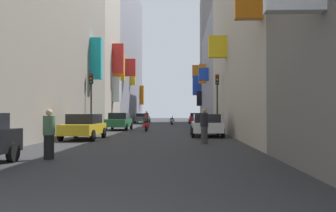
# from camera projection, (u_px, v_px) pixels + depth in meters

# --- Properties ---
(ground_plane) EXTENTS (140.00, 140.00, 0.00)m
(ground_plane) POSITION_uv_depth(u_px,v_px,m) (161.00, 129.00, 33.52)
(ground_plane) COLOR #2D2D30
(building_left_mid_a) EXTENTS (7.11, 8.08, 16.93)m
(building_left_mid_a) POSITION_uv_depth(u_px,v_px,m) (84.00, 44.00, 37.37)
(building_left_mid_a) COLOR #B2A899
(building_left_mid_a) RESTS_ON ground
(building_left_mid_b) EXTENTS (7.38, 22.58, 19.70)m
(building_left_mid_b) POSITION_uv_depth(u_px,v_px,m) (113.00, 54.00, 52.71)
(building_left_mid_b) COLOR gray
(building_left_mid_b) RESTS_ON ground
(building_right_mid_a) EXTENTS (7.23, 22.83, 12.59)m
(building_right_mid_a) POSITION_uv_depth(u_px,v_px,m) (272.00, 41.00, 24.51)
(building_right_mid_a) COLOR #B2A899
(building_right_mid_a) RESTS_ON ground
(building_right_mid_b) EXTENTS (7.14, 20.31, 12.40)m
(building_right_mid_b) POSITION_uv_depth(u_px,v_px,m) (230.00, 75.00, 46.07)
(building_right_mid_b) COLOR gray
(building_right_mid_b) RESTS_ON ground
(building_right_mid_c) EXTENTS (7.39, 7.08, 20.29)m
(building_right_mid_c) POSITION_uv_depth(u_px,v_px,m) (219.00, 60.00, 59.82)
(building_right_mid_c) COLOR slate
(building_right_mid_c) RESTS_ON ground
(parked_car_green) EXTENTS (1.91, 4.35, 1.48)m
(parked_car_green) POSITION_uv_depth(u_px,v_px,m) (119.00, 121.00, 31.81)
(parked_car_green) COLOR #236638
(parked_car_green) RESTS_ON ground
(parked_car_white) EXTENTS (1.94, 4.41, 1.39)m
(parked_car_white) POSITION_uv_depth(u_px,v_px,m) (206.00, 125.00, 23.17)
(parked_car_white) COLOR white
(parked_car_white) RESTS_ON ground
(parked_car_red) EXTENTS (2.03, 4.04, 1.46)m
(parked_car_red) POSITION_uv_depth(u_px,v_px,m) (196.00, 118.00, 50.74)
(parked_car_red) COLOR #B21E1E
(parked_car_red) RESTS_ON ground
(parked_car_yellow) EXTENTS (1.87, 4.11, 1.41)m
(parked_car_yellow) POSITION_uv_depth(u_px,v_px,m) (84.00, 126.00, 20.56)
(parked_car_yellow) COLOR gold
(parked_car_yellow) RESTS_ON ground
(parked_car_grey) EXTENTS (1.95, 4.20, 1.40)m
(parked_car_grey) POSITION_uv_depth(u_px,v_px,m) (143.00, 118.00, 52.78)
(parked_car_grey) COLOR slate
(parked_car_grey) RESTS_ON ground
(scooter_red) EXTENTS (0.48, 1.91, 1.13)m
(scooter_red) POSITION_uv_depth(u_px,v_px,m) (146.00, 125.00, 29.57)
(scooter_red) COLOR red
(scooter_red) RESTS_ON ground
(scooter_black) EXTENTS (0.57, 1.96, 1.13)m
(scooter_black) POSITION_uv_depth(u_px,v_px,m) (200.00, 123.00, 38.46)
(scooter_black) COLOR black
(scooter_black) RESTS_ON ground
(scooter_silver) EXTENTS (0.55, 1.85, 1.13)m
(scooter_silver) POSITION_uv_depth(u_px,v_px,m) (172.00, 121.00, 45.51)
(scooter_silver) COLOR #ADADB2
(scooter_silver) RESTS_ON ground
(scooter_green) EXTENTS (0.46, 1.80, 1.13)m
(scooter_green) POSITION_uv_depth(u_px,v_px,m) (145.00, 121.00, 45.40)
(scooter_green) COLOR #287F3D
(scooter_green) RESTS_ON ground
(pedestrian_crossing) EXTENTS (0.47, 0.47, 1.69)m
(pedestrian_crossing) POSITION_uv_depth(u_px,v_px,m) (204.00, 126.00, 17.61)
(pedestrian_crossing) COLOR #3A3A3A
(pedestrian_crossing) RESTS_ON ground
(pedestrian_near_left) EXTENTS (0.54, 0.54, 1.70)m
(pedestrian_near_left) POSITION_uv_depth(u_px,v_px,m) (147.00, 119.00, 39.40)
(pedestrian_near_left) COLOR #252525
(pedestrian_near_left) RESTS_ON ground
(pedestrian_near_right) EXTENTS (0.54, 0.54, 1.59)m
(pedestrian_near_right) POSITION_uv_depth(u_px,v_px,m) (49.00, 134.00, 11.72)
(pedestrian_near_right) COLOR black
(pedestrian_near_right) RESTS_ON ground
(traffic_light_near_corner) EXTENTS (0.26, 0.34, 4.33)m
(traffic_light_near_corner) POSITION_uv_depth(u_px,v_px,m) (217.00, 93.00, 27.37)
(traffic_light_near_corner) COLOR #2D2D2D
(traffic_light_near_corner) RESTS_ON ground
(traffic_light_far_corner) EXTENTS (0.26, 0.34, 4.34)m
(traffic_light_far_corner) POSITION_uv_depth(u_px,v_px,m) (91.00, 93.00, 26.70)
(traffic_light_far_corner) COLOR #2D2D2D
(traffic_light_far_corner) RESTS_ON ground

